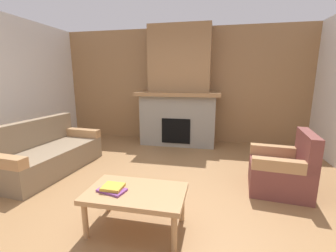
{
  "coord_description": "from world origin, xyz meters",
  "views": [
    {
      "loc": [
        0.85,
        -2.64,
        1.55
      ],
      "look_at": [
        0.06,
        1.09,
        0.74
      ],
      "focal_mm": 24.29,
      "sensor_mm": 36.0,
      "label": 1
    }
  ],
  "objects_px": {
    "couch": "(46,154)",
    "coffee_table": "(136,196)",
    "armchair": "(283,170)",
    "fireplace": "(179,95)"
  },
  "relations": [
    {
      "from": "couch",
      "to": "coffee_table",
      "type": "xyz_separation_m",
      "value": [
        2.0,
        -1.14,
        0.09
      ]
    },
    {
      "from": "armchair",
      "to": "fireplace",
      "type": "bearing_deg",
      "value": 131.24
    },
    {
      "from": "fireplace",
      "to": "coffee_table",
      "type": "bearing_deg",
      "value": -88.37
    },
    {
      "from": "coffee_table",
      "to": "fireplace",
      "type": "bearing_deg",
      "value": 91.63
    },
    {
      "from": "armchair",
      "to": "coffee_table",
      "type": "relative_size",
      "value": 0.85
    },
    {
      "from": "couch",
      "to": "armchair",
      "type": "relative_size",
      "value": 2.2
    },
    {
      "from": "fireplace",
      "to": "coffee_table",
      "type": "distance_m",
      "value": 3.36
    },
    {
      "from": "armchair",
      "to": "couch",
      "type": "bearing_deg",
      "value": -178.82
    },
    {
      "from": "armchair",
      "to": "coffee_table",
      "type": "xyz_separation_m",
      "value": [
        -1.7,
        -1.21,
        0.08
      ]
    },
    {
      "from": "fireplace",
      "to": "couch",
      "type": "distance_m",
      "value": 2.99
    }
  ]
}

